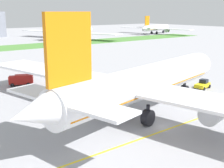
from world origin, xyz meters
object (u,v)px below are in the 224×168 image
pushback_tug (203,85)px  parked_airliner_far_outer (156,28)px  parked_airliner_far_right (69,31)px  airliner_foreground (142,83)px  service_truck_fuel_bowser (21,80)px

pushback_tug → parked_airliner_far_outer: (121.15, 131.17, 3.97)m
parked_airliner_far_right → parked_airliner_far_outer: parked_airliner_far_outer is taller
airliner_foreground → parked_airliner_far_outer: size_ratio=1.25×
airliner_foreground → parked_airliner_far_outer: bearing=43.0°
airliner_foreground → service_truck_fuel_bowser: 36.76m
pushback_tug → service_truck_fuel_bowser: (-33.16, 30.26, 0.50)m
airliner_foreground → pushback_tug: (25.51, 5.40, -5.16)m
pushback_tug → parked_airliner_far_outer: parked_airliner_far_outer is taller
service_truck_fuel_bowser → parked_airliner_far_outer: (154.31, 100.91, 3.47)m
service_truck_fuel_bowser → parked_airliner_far_right: (77.47, 108.06, 3.32)m
airliner_foreground → parked_airliner_far_right: bearing=64.1°
pushback_tug → service_truck_fuel_bowser: size_ratio=1.05×
pushback_tug → service_truck_fuel_bowser: 44.90m
airliner_foreground → parked_airliner_far_right: 159.78m
parked_airliner_far_outer → airliner_foreground: bearing=-137.0°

